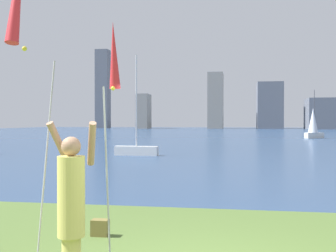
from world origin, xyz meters
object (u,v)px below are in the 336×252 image
at_px(bag, 100,228).
at_px(sailboat_1, 136,149).
at_px(sailboat_4, 313,124).
at_px(kite_flag_right, 114,62).
at_px(person, 71,197).

height_order(bag, sailboat_1, sailboat_1).
distance_m(bag, sailboat_4, 43.47).
bearing_deg(sailboat_4, kite_flag_right, -103.52).
bearing_deg(sailboat_1, kite_flag_right, -77.36).
bearing_deg(person, sailboat_4, 65.78).
relative_size(bag, sailboat_1, 0.05).
bearing_deg(kite_flag_right, sailboat_1, 102.64).
xyz_separation_m(person, sailboat_1, (-3.44, 17.76, -0.59)).
bearing_deg(kite_flag_right, bag, 117.22).
xyz_separation_m(bag, sailboat_4, (10.97, 42.04, 1.50)).
distance_m(bag, sailboat_1, 16.47).
distance_m(sailboat_1, sailboat_4, 29.60).
bearing_deg(sailboat_4, person, -103.92).
height_order(person, sailboat_4, sailboat_4).
bearing_deg(bag, person, -84.62).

